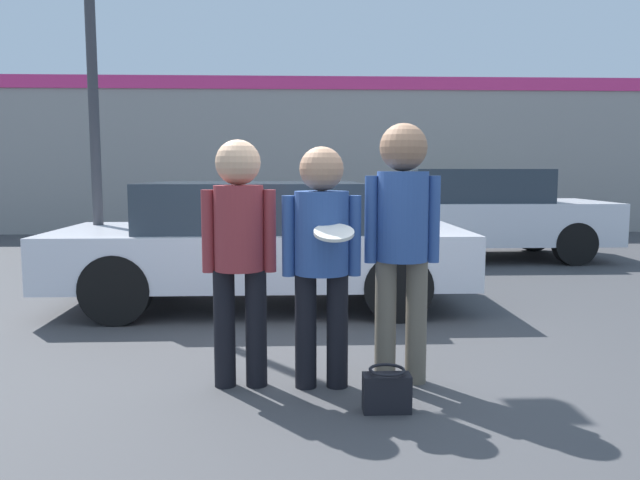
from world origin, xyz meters
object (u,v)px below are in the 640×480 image
at_px(person_middle_with_frisbee, 322,245).
at_px(person_right, 402,228).
at_px(shrub, 460,209).
at_px(parked_car_near, 260,242).
at_px(person_left, 239,241).
at_px(parked_car_far, 476,213).
at_px(handbag, 387,391).

distance_m(person_middle_with_frisbee, person_right, 0.58).
bearing_deg(person_right, shrub, 72.67).
bearing_deg(parked_car_near, person_left, -89.91).
bearing_deg(parked_car_far, person_middle_with_frisbee, -114.91).
distance_m(parked_car_near, parked_car_far, 5.00).
relative_size(person_right, handbag, 6.11).
height_order(person_left, shrub, person_left).
xyz_separation_m(person_right, shrub, (3.06, 9.79, -0.51)).
bearing_deg(parked_car_near, shrub, 59.63).
relative_size(parked_car_near, handbag, 14.92).
bearing_deg(person_middle_with_frisbee, parked_car_far, 65.09).
xyz_separation_m(parked_car_far, handbag, (-2.53, -6.76, -0.64)).
xyz_separation_m(parked_car_far, shrub, (0.70, 3.57, -0.17)).
height_order(parked_car_near, shrub, parked_car_near).
bearing_deg(person_right, person_middle_with_frisbee, -173.00).
xyz_separation_m(person_middle_with_frisbee, parked_car_far, (2.92, 6.29, -0.23)).
xyz_separation_m(person_middle_with_frisbee, parked_car_near, (-0.57, 2.71, -0.29)).
xyz_separation_m(person_right, parked_car_near, (-1.14, 2.64, -0.40)).
relative_size(person_right, shrub, 1.52).
xyz_separation_m(person_middle_with_frisbee, shrub, (3.62, 9.86, -0.40)).
relative_size(person_middle_with_frisbee, shrub, 1.38).
distance_m(person_right, parked_car_far, 6.66).
bearing_deg(handbag, parked_car_far, 69.45).
bearing_deg(handbag, person_middle_with_frisbee, 129.83).
bearing_deg(shrub, handbag, -107.38).
height_order(person_middle_with_frisbee, person_right, person_right).
bearing_deg(parked_car_near, person_right, -66.70).
relative_size(person_middle_with_frisbee, parked_car_far, 0.39).
bearing_deg(parked_car_near, handbag, -73.18).
bearing_deg(person_left, shrub, 66.89).
bearing_deg(shrub, parked_car_far, -101.08).
height_order(parked_car_near, handbag, parked_car_near).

